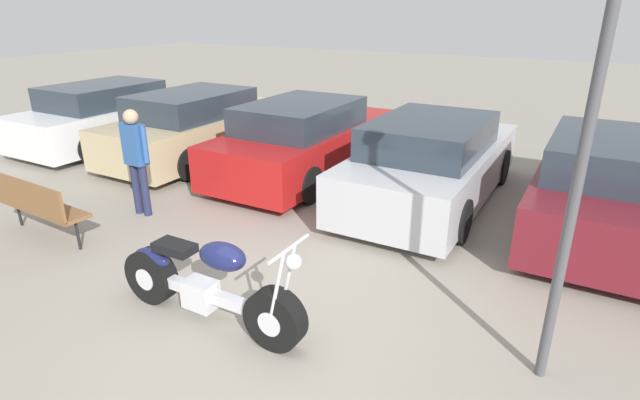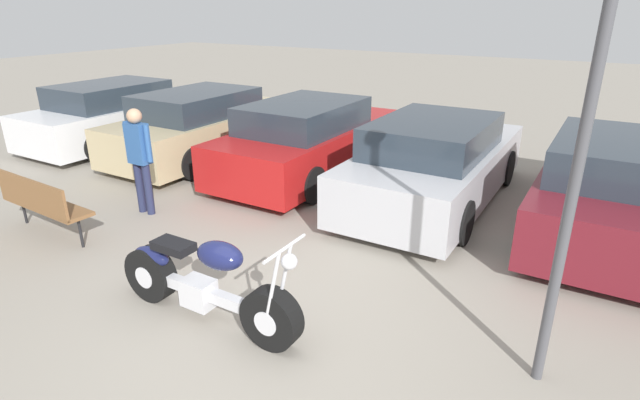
# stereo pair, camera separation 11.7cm
# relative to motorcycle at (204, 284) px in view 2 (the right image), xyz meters

# --- Properties ---
(ground_plane) EXTENTS (60.00, 60.00, 0.00)m
(ground_plane) POSITION_rel_motorcycle_xyz_m (0.52, 0.10, -0.42)
(ground_plane) COLOR gray
(motorcycle) EXTENTS (2.26, 0.62, 1.11)m
(motorcycle) POSITION_rel_motorcycle_xyz_m (0.00, 0.00, 0.00)
(motorcycle) COLOR black
(motorcycle) RESTS_ON ground_plane
(parked_car_white) EXTENTS (1.91, 4.55, 1.41)m
(parked_car_white) POSITION_rel_motorcycle_xyz_m (-6.74, 4.42, 0.24)
(parked_car_white) COLOR white
(parked_car_white) RESTS_ON ground_plane
(parked_car_champagne) EXTENTS (1.91, 4.55, 1.41)m
(parked_car_champagne) POSITION_rel_motorcycle_xyz_m (-4.19, 4.58, 0.24)
(parked_car_champagne) COLOR #C6B284
(parked_car_champagne) RESTS_ON ground_plane
(parked_car_red) EXTENTS (1.91, 4.55, 1.41)m
(parked_car_red) POSITION_rel_motorcycle_xyz_m (-1.65, 4.71, 0.24)
(parked_car_red) COLOR red
(parked_car_red) RESTS_ON ground_plane
(parked_car_silver) EXTENTS (1.91, 4.55, 1.41)m
(parked_car_silver) POSITION_rel_motorcycle_xyz_m (0.90, 4.48, 0.24)
(parked_car_silver) COLOR #BCBCC1
(parked_car_silver) RESTS_ON ground_plane
(parked_car_maroon) EXTENTS (1.91, 4.55, 1.41)m
(parked_car_maroon) POSITION_rel_motorcycle_xyz_m (3.45, 4.63, 0.24)
(parked_car_maroon) COLOR maroon
(parked_car_maroon) RESTS_ON ground_plane
(park_bench) EXTENTS (1.67, 0.48, 0.89)m
(park_bench) POSITION_rel_motorcycle_xyz_m (-3.34, 0.34, 0.13)
(park_bench) COLOR brown
(park_bench) RESTS_ON ground_plane
(lamp_post) EXTENTS (0.23, 0.23, 3.70)m
(lamp_post) POSITION_rel_motorcycle_xyz_m (3.11, 0.84, 1.86)
(lamp_post) COLOR #4C4C51
(lamp_post) RESTS_ON ground_plane
(person_standing) EXTENTS (0.52, 0.22, 1.65)m
(person_standing) POSITION_rel_motorcycle_xyz_m (-2.81, 1.68, 0.56)
(person_standing) COLOR #232847
(person_standing) RESTS_ON ground_plane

